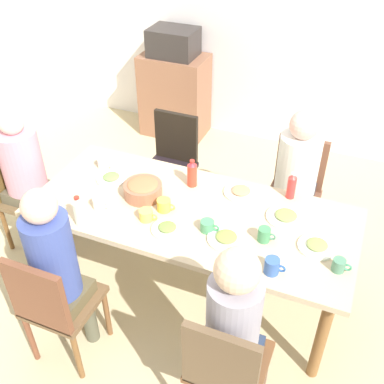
{
  "coord_description": "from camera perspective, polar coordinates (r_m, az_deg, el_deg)",
  "views": [
    {
      "loc": [
        0.88,
        -2.13,
        2.64
      ],
      "look_at": [
        0.0,
        0.0,
        0.9
      ],
      "focal_mm": 42.96,
      "sensor_mm": 36.0,
      "label": 1
    }
  ],
  "objects": [
    {
      "name": "chair_0",
      "position": [
        2.87,
        -16.8,
        -13.12
      ],
      "size": [
        0.4,
        0.4,
        0.9
      ],
      "color": "brown",
      "rests_on": "ground_plane"
    },
    {
      "name": "microwave",
      "position": [
        4.93,
        -2.32,
        18.09
      ],
      "size": [
        0.48,
        0.36,
        0.28
      ],
      "primitive_type": "cube",
      "color": "#2D2826",
      "rests_on": "side_cabinet"
    },
    {
      "name": "cup_1",
      "position": [
        2.77,
        8.98,
        -5.26
      ],
      "size": [
        0.11,
        0.08,
        0.09
      ],
      "color": "#448C58",
      "rests_on": "dining_table"
    },
    {
      "name": "cup_0",
      "position": [
        2.7,
        17.8,
        -8.64
      ],
      "size": [
        0.11,
        0.07,
        0.08
      ],
      "color": "#4E8466",
      "rests_on": "dining_table"
    },
    {
      "name": "plate_2",
      "position": [
        2.77,
        4.29,
        -5.73
      ],
      "size": [
        0.23,
        0.23,
        0.04
      ],
      "color": "silver",
      "rests_on": "dining_table"
    },
    {
      "name": "plate_0",
      "position": [
        3.3,
        -9.98,
        1.73
      ],
      "size": [
        0.21,
        0.21,
        0.04
      ],
      "color": "white",
      "rests_on": "dining_table"
    },
    {
      "name": "plate_1",
      "position": [
        3.14,
        6.08,
        0.03
      ],
      "size": [
        0.23,
        0.23,
        0.04
      ],
      "color": "silver",
      "rests_on": "dining_table"
    },
    {
      "name": "bowl_0",
      "position": [
        3.09,
        -6.11,
        0.37
      ],
      "size": [
        0.26,
        0.26,
        0.12
      ],
      "color": "#A06348",
      "rests_on": "dining_table"
    },
    {
      "name": "dining_table",
      "position": [
        3.03,
        0.0,
        -3.43
      ],
      "size": [
        2.12,
        0.91,
        0.75
      ],
      "color": "#CBB58E",
      "rests_on": "ground_plane"
    },
    {
      "name": "plate_5",
      "position": [
        2.98,
        11.58,
        -3.0
      ],
      "size": [
        0.25,
        0.25,
        0.04
      ],
      "color": "silver",
      "rests_on": "dining_table"
    },
    {
      "name": "plate_4",
      "position": [
        2.83,
        -3.07,
        -4.54
      ],
      "size": [
        0.2,
        0.2,
        0.04
      ],
      "color": "white",
      "rests_on": "dining_table"
    },
    {
      "name": "cup_5",
      "position": [
        2.91,
        -5.67,
        -2.86
      ],
      "size": [
        0.12,
        0.09,
        0.07
      ],
      "color": "#E2C955",
      "rests_on": "dining_table"
    },
    {
      "name": "bottle_2",
      "position": [
        2.91,
        -13.85,
        -2.32
      ],
      "size": [
        0.07,
        0.07,
        0.21
      ],
      "color": "silver",
      "rests_on": "dining_table"
    },
    {
      "name": "side_cabinet",
      "position": [
        5.15,
        -2.16,
        11.87
      ],
      "size": [
        0.7,
        0.44,
        0.9
      ],
      "primitive_type": "cube",
      "color": "brown",
      "rests_on": "ground_plane"
    },
    {
      "name": "bottle_1",
      "position": [
        3.11,
        12.26,
        0.73
      ],
      "size": [
        0.06,
        0.06,
        0.2
      ],
      "color": "red",
      "rests_on": "dining_table"
    },
    {
      "name": "bottle_0",
      "position": [
        3.15,
        0.02,
        2.29
      ],
      "size": [
        0.07,
        0.07,
        0.21
      ],
      "color": "red",
      "rests_on": "dining_table"
    },
    {
      "name": "cup_4",
      "position": [
        2.82,
        1.95,
        -4.24
      ],
      "size": [
        0.12,
        0.09,
        0.07
      ],
      "color": "#499362",
      "rests_on": "dining_table"
    },
    {
      "name": "person_4",
      "position": [
        3.63,
        -20.06,
        2.64
      ],
      "size": [
        0.3,
        0.3,
        1.21
      ],
      "color": "brown",
      "rests_on": "ground_plane"
    },
    {
      "name": "chair_1",
      "position": [
        2.52,
        4.16,
        -20.79
      ],
      "size": [
        0.4,
        0.4,
        0.9
      ],
      "color": "brown",
      "rests_on": "ground_plane"
    },
    {
      "name": "wall_back",
      "position": [
        4.81,
        11.72,
        20.17
      ],
      "size": [
        5.8,
        0.12,
        2.6
      ],
      "primitive_type": "cube",
      "color": "silver",
      "rests_on": "ground_plane"
    },
    {
      "name": "ground_plane",
      "position": [
        3.51,
        0.0,
        -11.8
      ],
      "size": [
        6.67,
        6.67,
        0.0
      ],
      "primitive_type": "plane",
      "color": "tan"
    },
    {
      "name": "cup_6",
      "position": [
        3.03,
        -11.44,
        -1.38
      ],
      "size": [
        0.11,
        0.08,
        0.08
      ],
      "color": "white",
      "rests_on": "dining_table"
    },
    {
      "name": "cup_7",
      "position": [
        2.97,
        -3.48,
        -1.63
      ],
      "size": [
        0.13,
        0.09,
        0.08
      ],
      "color": "yellow",
      "rests_on": "dining_table"
    },
    {
      "name": "cup_2",
      "position": [
        3.43,
        -10.95,
        3.56
      ],
      "size": [
        0.11,
        0.08,
        0.08
      ],
      "color": "white",
      "rests_on": "dining_table"
    },
    {
      "name": "chair_2",
      "position": [
        3.91,
        -2.51,
        4.06
      ],
      "size": [
        0.4,
        0.4,
        0.9
      ],
      "color": "black",
      "rests_on": "ground_plane"
    },
    {
      "name": "person_3",
      "position": [
        3.47,
        12.87,
        2.55
      ],
      "size": [
        0.31,
        0.31,
        1.21
      ],
      "color": "#322F4B",
      "rests_on": "ground_plane"
    },
    {
      "name": "person_1",
      "position": [
        2.38,
        5.16,
        -16.06
      ],
      "size": [
        0.3,
        0.3,
        1.25
      ],
      "color": "#2E3549",
      "rests_on": "ground_plane"
    },
    {
      "name": "plate_3",
      "position": [
        2.81,
        15.24,
        -6.49
      ],
      "size": [
        0.22,
        0.22,
        0.04
      ],
      "color": "white",
      "rests_on": "dining_table"
    },
    {
      "name": "chair_4",
      "position": [
        3.8,
        -20.45,
        0.33
      ],
      "size": [
        0.4,
        0.4,
        0.9
      ],
      "color": "brown",
      "rests_on": "ground_plane"
    },
    {
      "name": "chair_3",
      "position": [
        3.67,
        12.71,
        0.52
      ],
      "size": [
        0.4,
        0.4,
        0.9
      ],
      "color": "brown",
      "rests_on": "ground_plane"
    },
    {
      "name": "cup_3",
      "position": [
        2.59,
        9.93,
        -9.05
      ],
      "size": [
        0.12,
        0.08,
        0.1
      ],
      "color": "#375DA7",
      "rests_on": "dining_table"
    },
    {
      "name": "person_0",
      "position": [
        2.74,
        -16.54,
        -8.7
      ],
      "size": [
        0.3,
        0.3,
        1.28
      ],
      "color": "brown",
      "rests_on": "ground_plane"
    }
  ]
}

